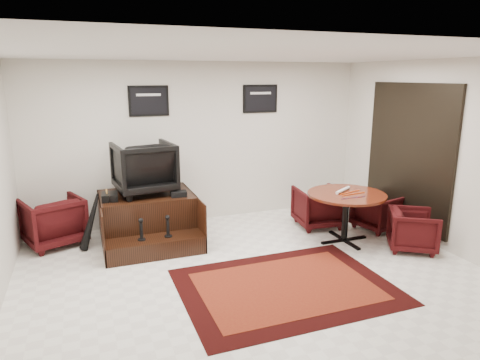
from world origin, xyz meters
The scene contains 16 objects.
ground centered at (0.00, 0.00, 0.00)m, with size 6.00×6.00×0.00m, color white.
room_shell centered at (0.41, 0.12, 1.79)m, with size 6.02×5.02×2.81m.
area_rug centered at (0.24, -0.41, 0.01)m, with size 2.58×1.93×0.01m.
shine_podium centered at (-1.11, 1.76, 0.34)m, with size 1.44×1.48×0.74m.
shine_chair centered at (-1.11, 1.91, 1.19)m, with size 0.88×0.82×0.90m, color black.
shoes_pair centered at (-1.67, 1.68, 0.80)m, with size 0.25×0.31×0.11m.
polish_kit centered at (-0.66, 1.52, 0.78)m, with size 0.24×0.17×0.08m, color black.
umbrella_black centered at (-1.97, 1.66, 0.42)m, with size 0.31×0.12×0.85m, color black, non-canonical shape.
umbrella_hooked centered at (-1.97, 1.73, 0.44)m, with size 0.33×0.12×0.88m, color black, non-canonical shape.
armchair_side centered at (-2.51, 2.10, 0.42)m, with size 0.81×0.76×0.83m, color black.
meeting_table centered at (1.79, 0.64, 0.69)m, with size 1.20×1.20×0.79m.
table_chair_back centered at (1.75, 1.41, 0.38)m, with size 0.74×0.69×0.76m, color black.
table_chair_window centered at (2.63, 0.93, 0.34)m, with size 0.66×0.62×0.68m, color black.
table_chair_corner centered at (2.55, 0.00, 0.34)m, with size 0.66×0.61×0.67m, color black.
paper_roll centered at (1.78, 0.74, 0.81)m, with size 0.05×0.05×0.42m, color silver.
table_clutter centered at (1.82, 0.55, 0.79)m, with size 0.57×0.36×0.01m.
Camera 1 is at (-1.99, -4.75, 2.55)m, focal length 32.00 mm.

